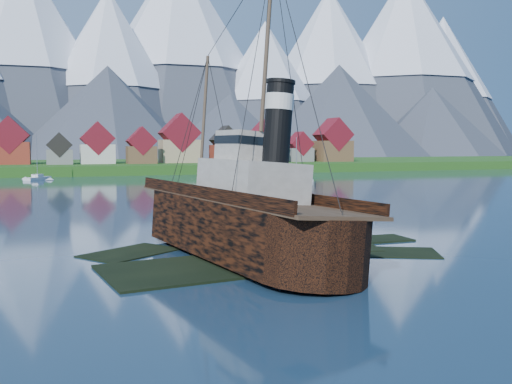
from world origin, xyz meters
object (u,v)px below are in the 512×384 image
object	(u,v)px
sailboat_d	(282,183)
sailboat_f	(38,179)
sailboat_e	(296,181)
tugboat_wreck	(231,216)

from	to	relation	value
sailboat_d	sailboat_f	distance (m)	66.79
sailboat_d	sailboat_e	world-z (taller)	sailboat_e
tugboat_wreck	sailboat_d	distance (m)	85.60
sailboat_e	sailboat_d	bearing A→B (deg)	-148.24
tugboat_wreck	sailboat_e	world-z (taller)	tugboat_wreck
tugboat_wreck	sailboat_e	xyz separation A→B (m)	(43.11, 86.06, -2.99)
sailboat_d	sailboat_f	xyz separation A→B (m)	(-55.15, 37.67, 0.02)
sailboat_d	sailboat_f	size ratio (longest dim) A/B	0.93
sailboat_d	sailboat_e	size ratio (longest dim) A/B	1.00
tugboat_wreck	sailboat_f	bearing A→B (deg)	89.56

